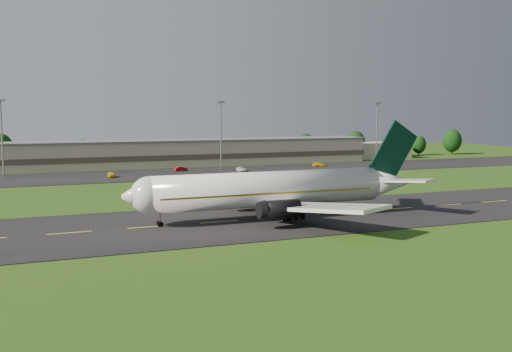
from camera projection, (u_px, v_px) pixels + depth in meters
name	position (u px, v px, depth m)	size (l,w,h in m)	color
ground	(343.00, 213.00, 95.92)	(360.00, 360.00, 0.00)	#214210
taxiway	(343.00, 213.00, 95.92)	(220.00, 30.00, 0.10)	black
apron	(213.00, 172.00, 162.32)	(260.00, 30.00, 0.10)	black
airliner	(274.00, 189.00, 90.65)	(51.22, 42.18, 15.57)	white
terminal	(210.00, 152.00, 186.56)	(145.00, 16.00, 8.40)	#BCAC8F
light_mast_west	(1.00, 129.00, 147.91)	(2.40, 1.20, 20.35)	gray
light_mast_centre	(221.00, 127.00, 170.16)	(2.40, 1.20, 20.35)	gray
light_mast_east	(377.00, 125.00, 190.56)	(2.40, 1.20, 20.35)	gray
tree_line	(255.00, 146.00, 202.31)	(197.16, 8.83, 10.78)	black
service_vehicle_a	(111.00, 175.00, 148.89)	(1.67, 4.14, 1.41)	gold
service_vehicle_b	(181.00, 169.00, 165.20)	(1.36, 3.89, 1.28)	maroon
service_vehicle_c	(241.00, 169.00, 164.00)	(2.17, 4.70, 1.31)	white
service_vehicle_d	(319.00, 165.00, 179.52)	(1.67, 4.12, 1.19)	yellow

